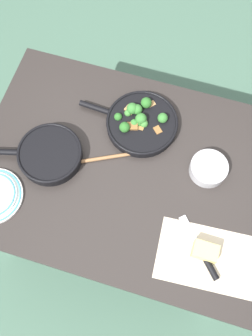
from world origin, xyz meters
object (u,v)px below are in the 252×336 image
(prep_bowl_steel, at_px, (208,169))
(grater_knife, at_px, (204,256))
(cheese_block, at_px, (205,251))
(wooden_spoon, at_px, (86,161))
(skillet_eggs, at_px, (49,154))
(skillet_broccoli, at_px, (141,122))

(prep_bowl_steel, bearing_deg, grater_knife, -79.80)
(grater_knife, relative_size, cheese_block, 2.27)
(grater_knife, relative_size, prep_bowl_steel, 1.41)
(wooden_spoon, bearing_deg, skillet_eggs, -17.54)
(skillet_broccoli, relative_size, skillet_eggs, 1.06)
(skillet_eggs, distance_m, grater_knife, 0.72)
(skillet_broccoli, height_order, cheese_block, skillet_broccoli)
(wooden_spoon, relative_size, prep_bowl_steel, 2.42)
(skillet_broccoli, height_order, wooden_spoon, skillet_broccoli)
(skillet_broccoli, xyz_separation_m, skillet_eggs, (-0.31, -0.25, 0.00))
(skillet_eggs, distance_m, prep_bowl_steel, 0.64)
(grater_knife, xyz_separation_m, prep_bowl_steel, (-0.06, 0.34, 0.02))
(skillet_broccoli, xyz_separation_m, prep_bowl_steel, (0.32, -0.12, -0.00))
(skillet_broccoli, bearing_deg, prep_bowl_steel, 162.51)
(skillet_broccoli, distance_m, cheese_block, 0.58)
(skillet_eggs, relative_size, grater_knife, 1.93)
(wooden_spoon, xyz_separation_m, grater_knife, (0.54, -0.23, 0.00))
(cheese_block, relative_size, prep_bowl_steel, 0.62)
(wooden_spoon, xyz_separation_m, cheese_block, (0.54, -0.22, 0.02))
(skillet_eggs, bearing_deg, cheese_block, 149.28)
(wooden_spoon, height_order, prep_bowl_steel, prep_bowl_steel)
(wooden_spoon, distance_m, grater_knife, 0.59)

